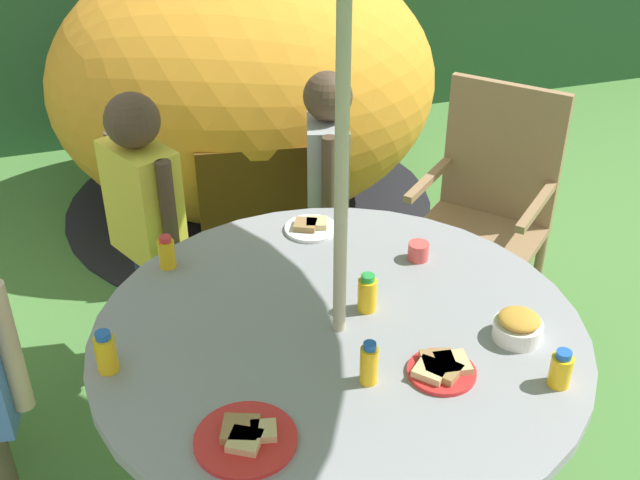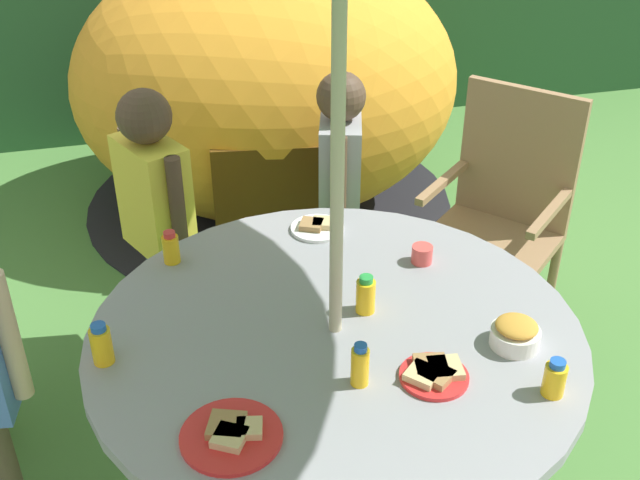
# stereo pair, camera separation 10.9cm
# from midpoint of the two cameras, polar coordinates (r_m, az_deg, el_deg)

# --- Properties ---
(garden_table) EXTENTS (1.40, 1.40, 0.74)m
(garden_table) POSITION_cam_midpoint_polar(r_m,az_deg,el_deg) (2.26, -0.03, -9.16)
(garden_table) COLOR brown
(garden_table) RESTS_ON ground_plane
(wooden_chair) EXTENTS (0.66, 0.67, 1.02)m
(wooden_chair) POSITION_cam_midpoint_polar(r_m,az_deg,el_deg) (3.26, 11.45, 2.91)
(wooden_chair) COLOR #93704C
(wooden_chair) RESTS_ON ground_plane
(dome_tent) EXTENTS (2.29, 2.29, 1.39)m
(dome_tent) POSITION_cam_midpoint_polar(r_m,az_deg,el_deg) (4.07, -6.41, 11.33)
(dome_tent) COLOR orange
(dome_tent) RESTS_ON ground_plane
(child_in_grey_shirt) EXTENTS (0.24, 0.37, 1.12)m
(child_in_grey_shirt) POSITION_cam_midpoint_polar(r_m,az_deg,el_deg) (3.08, -0.46, 5.23)
(child_in_grey_shirt) COLOR navy
(child_in_grey_shirt) RESTS_ON ground_plane
(child_in_yellow_shirt) EXTENTS (0.28, 0.36, 1.15)m
(child_in_yellow_shirt) POSITION_cam_midpoint_polar(r_m,az_deg,el_deg) (2.89, -14.03, 2.76)
(child_in_yellow_shirt) COLOR navy
(child_in_yellow_shirt) RESTS_ON ground_plane
(snack_bowl) EXTENTS (0.14, 0.14, 0.08)m
(snack_bowl) POSITION_cam_midpoint_polar(r_m,az_deg,el_deg) (2.17, 13.08, -6.30)
(snack_bowl) COLOR white
(snack_bowl) RESTS_ON garden_table
(plate_near_left) EXTENTS (0.18, 0.18, 0.03)m
(plate_near_left) POSITION_cam_midpoint_polar(r_m,az_deg,el_deg) (2.04, 7.48, -9.45)
(plate_near_left) COLOR red
(plate_near_left) RESTS_ON garden_table
(plate_mid_left) EXTENTS (0.18, 0.18, 0.03)m
(plate_mid_left) POSITION_cam_midpoint_polar(r_m,az_deg,el_deg) (2.62, -1.86, 0.95)
(plate_mid_left) COLOR white
(plate_mid_left) RESTS_ON garden_table
(plate_front_edge) EXTENTS (0.24, 0.24, 0.03)m
(plate_front_edge) POSITION_cam_midpoint_polar(r_m,az_deg,el_deg) (1.87, -7.22, -14.36)
(plate_front_edge) COLOR red
(plate_front_edge) RESTS_ON garden_table
(juice_bottle_near_right) EXTENTS (0.05, 0.05, 0.11)m
(juice_bottle_near_right) POSITION_cam_midpoint_polar(r_m,az_deg,el_deg) (2.46, -12.55, -0.94)
(juice_bottle_near_right) COLOR yellow
(juice_bottle_near_right) RESTS_ON garden_table
(juice_bottle_far_left) EXTENTS (0.06, 0.06, 0.11)m
(juice_bottle_far_left) POSITION_cam_midpoint_polar(r_m,az_deg,el_deg) (2.04, 15.95, -9.24)
(juice_bottle_far_left) COLOR yellow
(juice_bottle_far_left) RESTS_ON garden_table
(juice_bottle_far_right) EXTENTS (0.06, 0.06, 0.12)m
(juice_bottle_far_right) POSITION_cam_midpoint_polar(r_m,az_deg,el_deg) (2.09, -17.04, -8.01)
(juice_bottle_far_right) COLOR yellow
(juice_bottle_far_right) RESTS_ON garden_table
(juice_bottle_center_front) EXTENTS (0.06, 0.06, 0.12)m
(juice_bottle_center_front) POSITION_cam_midpoint_polar(r_m,az_deg,el_deg) (2.22, 2.12, -4.01)
(juice_bottle_center_front) COLOR yellow
(juice_bottle_center_front) RESTS_ON garden_table
(juice_bottle_center_back) EXTENTS (0.05, 0.05, 0.12)m
(juice_bottle_center_back) POSITION_cam_midpoint_polar(r_m,az_deg,el_deg) (1.97, 2.12, -9.17)
(juice_bottle_center_back) COLOR yellow
(juice_bottle_center_back) RESTS_ON garden_table
(cup_near) EXTENTS (0.07, 0.07, 0.06)m
(cup_near) POSITION_cam_midpoint_polar(r_m,az_deg,el_deg) (2.47, 6.04, -0.85)
(cup_near) COLOR #E04C47
(cup_near) RESTS_ON garden_table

